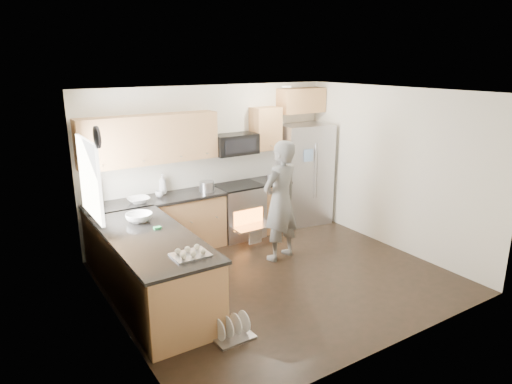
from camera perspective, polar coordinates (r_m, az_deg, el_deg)
ground at (r=6.65m, az=2.75°, el=-10.55°), size 4.50×4.50×0.00m
room_shell at (r=6.08m, az=2.59°, el=3.66°), size 4.54×4.04×2.62m
back_cabinet_run at (r=7.46m, az=-8.66°, el=0.23°), size 4.45×0.64×2.50m
peninsula at (r=5.93m, az=-12.79°, el=-9.48°), size 0.96×2.36×1.04m
stove_range at (r=7.90m, az=-2.19°, el=-0.86°), size 0.76×0.97×1.79m
refrigerator at (r=8.62m, az=5.94°, el=2.27°), size 1.02×0.85×1.86m
person at (r=6.93m, az=3.08°, el=-1.15°), size 0.76×0.59×1.86m
dish_rack at (r=5.33m, az=-2.99°, el=-17.00°), size 0.45×0.36×0.27m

